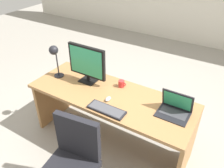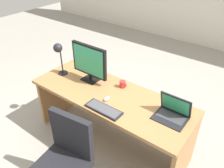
% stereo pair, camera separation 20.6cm
% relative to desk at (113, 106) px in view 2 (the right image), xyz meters
% --- Properties ---
extents(ground, '(12.00, 12.00, 0.00)m').
position_rel_desk_xyz_m(ground, '(0.00, 1.45, -0.53)').
color(ground, gray).
extents(desk, '(1.90, 0.70, 0.73)m').
position_rel_desk_xyz_m(desk, '(0.00, 0.00, 0.00)').
color(desk, '#9E7042').
rests_on(desk, ground).
extents(monitor, '(0.49, 0.16, 0.46)m').
position_rel_desk_xyz_m(monitor, '(-0.38, 0.04, 0.46)').
color(monitor, black).
rests_on(monitor, desk).
extents(laptop, '(0.31, 0.25, 0.23)m').
position_rel_desk_xyz_m(laptop, '(0.71, 0.03, 0.27)').
color(laptop, black).
rests_on(laptop, desk).
extents(keyboard, '(0.40, 0.14, 0.02)m').
position_rel_desk_xyz_m(keyboard, '(0.11, -0.31, 0.21)').
color(keyboard, black).
rests_on(keyboard, desk).
extents(mouse, '(0.05, 0.08, 0.04)m').
position_rel_desk_xyz_m(mouse, '(0.04, -0.15, 0.22)').
color(mouse, silver).
rests_on(mouse, desk).
extents(desk_lamp, '(0.12, 0.14, 0.42)m').
position_rel_desk_xyz_m(desk_lamp, '(-0.76, -0.07, 0.51)').
color(desk_lamp, black).
rests_on(desk_lamp, desk).
extents(coffee_mug, '(0.09, 0.07, 0.08)m').
position_rel_desk_xyz_m(coffee_mug, '(0.03, 0.16, 0.24)').
color(coffee_mug, red).
rests_on(coffee_mug, desk).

